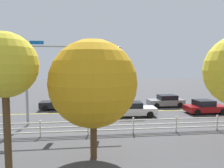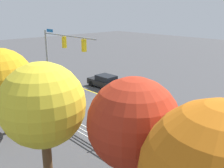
{
  "view_description": "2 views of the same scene",
  "coord_description": "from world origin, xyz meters",
  "px_view_note": "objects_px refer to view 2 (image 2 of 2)",
  "views": [
    {
      "loc": [
        0.13,
        20.7,
        4.78
      ],
      "look_at": [
        -2.13,
        1.02,
        3.09
      ],
      "focal_mm": 31.77,
      "sensor_mm": 36.0,
      "label": 1
    },
    {
      "loc": [
        -17.32,
        16.27,
        8.62
      ],
      "look_at": [
        -2.32,
        2.21,
        2.54
      ],
      "focal_mm": 40.31,
      "sensor_mm": 36.0,
      "label": 2
    }
  ],
  "objects_px": {
    "car_2": "(127,109)",
    "tree_1": "(133,123)",
    "car_0": "(105,82)",
    "tree_5": "(43,105)",
    "car_1": "(209,113)",
    "tree_3": "(0,81)",
    "car_4": "(145,95)",
    "car_3": "(221,142)"
  },
  "relations": [
    {
      "from": "tree_5",
      "to": "car_2",
      "type": "bearing_deg",
      "value": -68.39
    },
    {
      "from": "car_3",
      "to": "tree_3",
      "type": "bearing_deg",
      "value": -143.5
    },
    {
      "from": "tree_3",
      "to": "tree_1",
      "type": "bearing_deg",
      "value": -173.24
    },
    {
      "from": "car_0",
      "to": "tree_5",
      "type": "bearing_deg",
      "value": 128.31
    },
    {
      "from": "car_3",
      "to": "tree_5",
      "type": "relative_size",
      "value": 0.63
    },
    {
      "from": "car_4",
      "to": "car_0",
      "type": "bearing_deg",
      "value": 0.28
    },
    {
      "from": "car_0",
      "to": "tree_1",
      "type": "xyz_separation_m",
      "value": [
        -14.52,
        11.34,
        3.47
      ]
    },
    {
      "from": "car_1",
      "to": "tree_1",
      "type": "xyz_separation_m",
      "value": [
        -2.05,
        11.32,
        3.49
      ]
    },
    {
      "from": "car_0",
      "to": "car_4",
      "type": "height_order",
      "value": "car_0"
    },
    {
      "from": "tree_5",
      "to": "car_4",
      "type": "bearing_deg",
      "value": -69.49
    },
    {
      "from": "tree_1",
      "to": "car_1",
      "type": "bearing_deg",
      "value": -79.73
    },
    {
      "from": "tree_1",
      "to": "tree_5",
      "type": "distance_m",
      "value": 4.08
    },
    {
      "from": "tree_1",
      "to": "tree_3",
      "type": "xyz_separation_m",
      "value": [
        11.04,
        1.31,
        -0.25
      ]
    },
    {
      "from": "car_1",
      "to": "car_4",
      "type": "height_order",
      "value": "car_1"
    },
    {
      "from": "car_1",
      "to": "car_4",
      "type": "xyz_separation_m",
      "value": [
        6.36,
        0.17,
        -0.02
      ]
    },
    {
      "from": "car_3",
      "to": "tree_1",
      "type": "bearing_deg",
      "value": -95.75
    },
    {
      "from": "tree_3",
      "to": "car_3",
      "type": "bearing_deg",
      "value": -142.76
    },
    {
      "from": "car_3",
      "to": "tree_3",
      "type": "relative_size",
      "value": 0.66
    },
    {
      "from": "tree_3",
      "to": "tree_5",
      "type": "bearing_deg",
      "value": 173.55
    },
    {
      "from": "car_3",
      "to": "car_4",
      "type": "height_order",
      "value": "car_4"
    },
    {
      "from": "tree_5",
      "to": "tree_1",
      "type": "bearing_deg",
      "value": -147.68
    },
    {
      "from": "car_1",
      "to": "tree_3",
      "type": "height_order",
      "value": "tree_3"
    },
    {
      "from": "tree_3",
      "to": "car_0",
      "type": "bearing_deg",
      "value": -74.62
    },
    {
      "from": "car_1",
      "to": "car_4",
      "type": "relative_size",
      "value": 0.96
    },
    {
      "from": "car_2",
      "to": "car_3",
      "type": "bearing_deg",
      "value": 5.04
    },
    {
      "from": "car_3",
      "to": "car_4",
      "type": "bearing_deg",
      "value": 157.86
    },
    {
      "from": "tree_3",
      "to": "tree_5",
      "type": "distance_m",
      "value": 7.68
    },
    {
      "from": "car_3",
      "to": "car_4",
      "type": "distance_m",
      "value": 9.75
    },
    {
      "from": "car_2",
      "to": "tree_1",
      "type": "relative_size",
      "value": 0.75
    },
    {
      "from": "car_2",
      "to": "tree_3",
      "type": "relative_size",
      "value": 0.74
    },
    {
      "from": "car_1",
      "to": "car_3",
      "type": "bearing_deg",
      "value": 124.28
    },
    {
      "from": "car_1",
      "to": "car_3",
      "type": "height_order",
      "value": "car_1"
    },
    {
      "from": "car_4",
      "to": "tree_1",
      "type": "relative_size",
      "value": 0.73
    },
    {
      "from": "car_0",
      "to": "car_4",
      "type": "distance_m",
      "value": 6.11
    },
    {
      "from": "car_0",
      "to": "tree_1",
      "type": "relative_size",
      "value": 0.72
    },
    {
      "from": "tree_1",
      "to": "tree_5",
      "type": "xyz_separation_m",
      "value": [
        3.43,
        2.17,
        0.39
      ]
    },
    {
      "from": "car_1",
      "to": "car_2",
      "type": "height_order",
      "value": "car_1"
    },
    {
      "from": "car_0",
      "to": "car_2",
      "type": "bearing_deg",
      "value": 149.7
    },
    {
      "from": "car_3",
      "to": "tree_1",
      "type": "height_order",
      "value": "tree_1"
    },
    {
      "from": "tree_5",
      "to": "car_0",
      "type": "bearing_deg",
      "value": -50.62
    },
    {
      "from": "car_4",
      "to": "tree_1",
      "type": "xyz_separation_m",
      "value": [
        -8.41,
        11.14,
        3.51
      ]
    },
    {
      "from": "car_0",
      "to": "car_1",
      "type": "distance_m",
      "value": 12.47
    }
  ]
}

